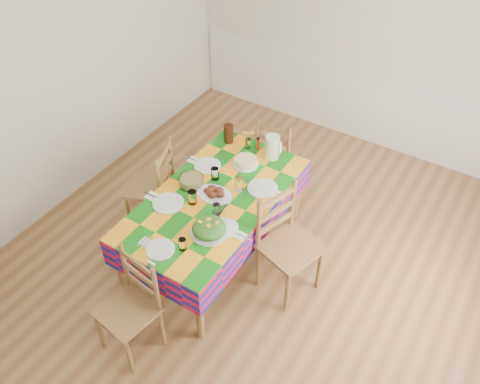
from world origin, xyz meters
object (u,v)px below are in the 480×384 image
Objects in this scene: tea_pitcher at (229,134)px; chair_near at (131,307)px; meat_platter at (214,193)px; green_pitcher at (272,147)px; chair_far at (277,153)px; chair_right at (287,245)px; dining_table at (214,203)px; chair_left at (154,186)px.

tea_pitcher is 0.20× the size of chair_near.
chair_near is at bearing -89.23° from meat_platter.
chair_near is at bearing -94.20° from green_pitcher.
green_pitcher is at bearing 94.46° from chair_near.
chair_far is (0.01, 1.16, -0.30)m from meat_platter.
chair_right is (0.74, 1.19, 0.05)m from chair_near.
dining_table is 5.51× the size of meat_platter.
meat_platter is at bearing -101.88° from green_pitcher.
green_pitcher reaches higher than tea_pitcher.
chair_far is (-0.00, 2.36, -0.01)m from chair_near.
dining_table is at bearing -100.92° from green_pitcher.
chair_left is (-0.75, 0.02, -0.16)m from dining_table.
chair_near is 2.36m from chair_far.
chair_left is (-0.75, 1.20, 0.02)m from chair_near.
tea_pitcher is at bearing 45.63° from chair_far.
chair_near is (-0.14, -1.96, -0.38)m from green_pitcher.
tea_pitcher is 0.65m from chair_far.
tea_pitcher is (-0.49, -0.01, -0.02)m from green_pitcher.
chair_far is 1.38m from chair_left.
dining_table is 9.57× the size of tea_pitcher.
dining_table is 0.76m from chair_left.
chair_left is at bearing 130.88° from chair_near.
dining_table is 1.78× the size of chair_right.
chair_right is at bearing 1.12° from dining_table.
tea_pitcher is 0.21× the size of chair_far.
meat_platter is 0.35× the size of chair_near.
chair_left reaches higher than tea_pitcher.
green_pitcher is 1.24× the size of tea_pitcher.
chair_right is (0.59, -0.76, -0.33)m from green_pitcher.
dining_table is at bearing 67.66° from chair_left.
green_pitcher is 0.26× the size of chair_far.
tea_pitcher is at bearing 72.77° from chair_right.
chair_near is (0.01, -1.18, -0.18)m from dining_table.
chair_far is at bearing 50.09° from tea_pitcher.
chair_near is 1.41m from chair_left.
meat_platter is at bearing -65.83° from tea_pitcher.
chair_left is at bearing 178.73° from dining_table.
meat_platter is 0.79m from chair_right.
chair_near is 0.97× the size of chair_left.
green_pitcher is at bearing 78.12° from meat_platter.
chair_left reaches higher than green_pitcher.
chair_near is 1.03× the size of chair_far.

